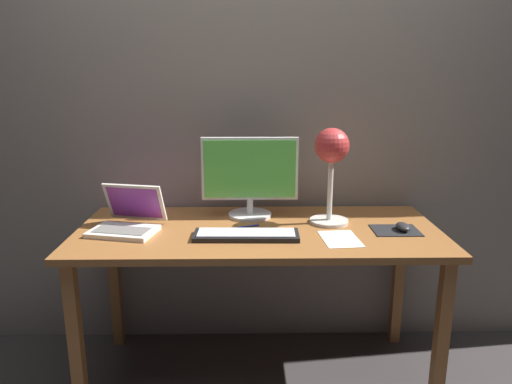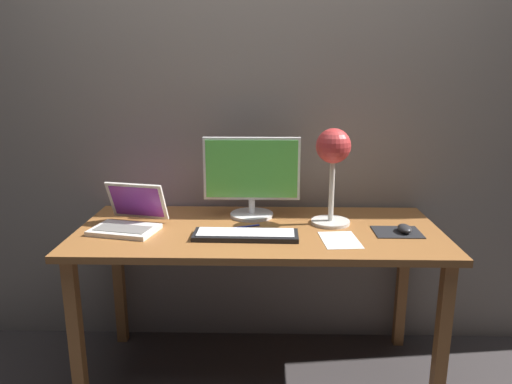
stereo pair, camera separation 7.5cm
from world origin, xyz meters
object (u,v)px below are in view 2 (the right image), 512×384
(keyboard_main, at_px, (246,235))
(desk_lamp, at_px, (333,156))
(pen, at_px, (245,227))
(monitor, at_px, (252,175))
(laptop, at_px, (130,216))
(mouse, at_px, (405,228))

(keyboard_main, relative_size, desk_lamp, 1.02)
(desk_lamp, bearing_deg, pen, -170.09)
(monitor, relative_size, laptop, 1.40)
(laptop, xyz_separation_m, mouse, (1.20, -0.04, -0.04))
(keyboard_main, distance_m, laptop, 0.53)
(monitor, bearing_deg, laptop, -160.67)
(keyboard_main, bearing_deg, pen, 94.46)
(desk_lamp, xyz_separation_m, pen, (-0.39, -0.07, -0.31))
(monitor, relative_size, mouse, 4.72)
(keyboard_main, bearing_deg, monitor, 86.91)
(pen, bearing_deg, desk_lamp, 9.91)
(keyboard_main, height_order, mouse, mouse)
(monitor, height_order, pen, monitor)
(laptop, height_order, desk_lamp, desk_lamp)
(laptop, bearing_deg, monitor, 19.33)
(keyboard_main, relative_size, laptop, 1.37)
(laptop, bearing_deg, pen, 1.63)
(mouse, bearing_deg, pen, 175.41)
(keyboard_main, distance_m, pen, 0.13)
(laptop, height_order, mouse, laptop)
(laptop, distance_m, desk_lamp, 0.94)
(monitor, distance_m, keyboard_main, 0.36)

